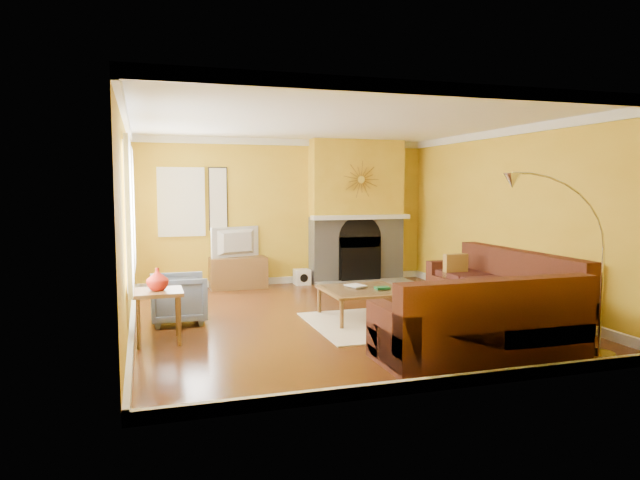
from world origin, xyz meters
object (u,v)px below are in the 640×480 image
object	(u,v)px
sectional_sofa	(449,292)
media_console	(238,273)
armchair	(179,298)
side_table	(159,316)
arc_lamp	(561,270)
coffee_table	(363,303)

from	to	relation	value
sectional_sofa	media_console	size ratio (longest dim) A/B	3.57
armchair	side_table	world-z (taller)	armchair
side_table	arc_lamp	world-z (taller)	arc_lamp
media_console	arc_lamp	size ratio (longest dim) A/B	0.52
side_table	sectional_sofa	bearing A→B (deg)	-4.60
coffee_table	arc_lamp	size ratio (longest dim) A/B	0.55
media_console	side_table	world-z (taller)	side_table
armchair	side_table	size ratio (longest dim) A/B	1.17
armchair	media_console	bearing A→B (deg)	-26.17
armchair	sectional_sofa	bearing A→B (deg)	-109.93
coffee_table	side_table	xyz separation A→B (m)	(-2.73, -0.42, 0.10)
sectional_sofa	media_console	distance (m)	4.22
sectional_sofa	arc_lamp	distance (m)	1.83
coffee_table	armchair	distance (m)	2.49
sectional_sofa	media_console	xyz separation A→B (m)	(-2.17, 3.61, -0.17)
armchair	side_table	bearing A→B (deg)	162.64
media_console	armchair	xyz separation A→B (m)	(-1.18, -2.40, 0.05)
side_table	armchair	bearing A→B (deg)	72.64
coffee_table	side_table	size ratio (longest dim) A/B	1.74
media_console	sectional_sofa	bearing A→B (deg)	-58.96
coffee_table	side_table	distance (m)	2.76
sectional_sofa	armchair	world-z (taller)	sectional_sofa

